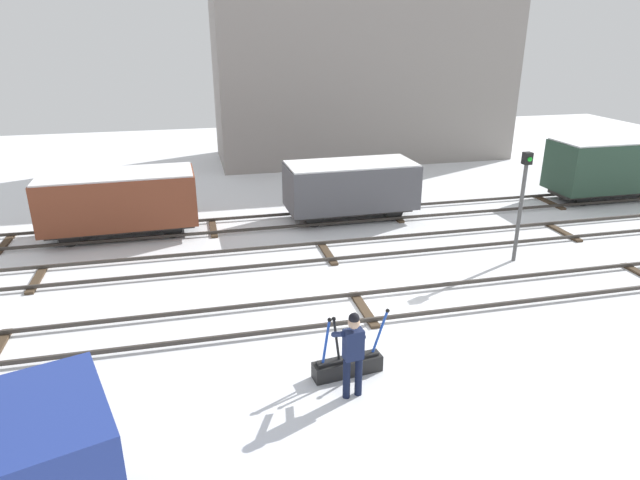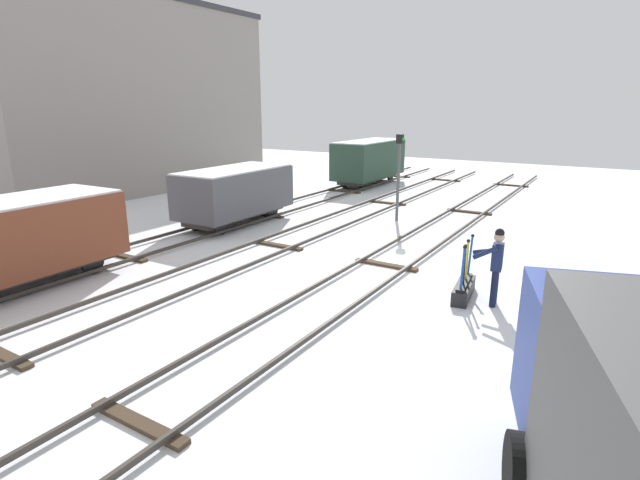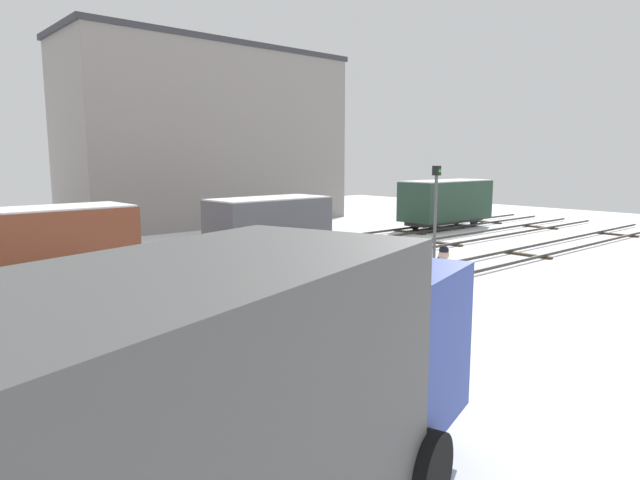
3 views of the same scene
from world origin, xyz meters
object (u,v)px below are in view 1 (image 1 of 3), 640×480
Objects in this scene: signal_post at (522,195)px; freight_car_back_track at (616,165)px; freight_car_near_switch at (351,187)px; freight_car_far_end at (119,200)px; switch_lever_frame at (348,364)px; rail_worker at (353,349)px.

freight_car_back_track is (7.89, 5.21, -0.68)m from signal_post.
freight_car_far_end is at bearing 178.68° from freight_car_near_switch.
freight_car_near_switch is (2.95, 9.95, 1.04)m from switch_lever_frame.
signal_post reaches higher than freight_car_far_end.
signal_post is 0.71× the size of freight_car_near_switch.
freight_car_far_end is 20.23m from freight_car_back_track.
freight_car_back_track reaches higher than freight_car_near_switch.
switch_lever_frame is 0.30× the size of freight_car_back_track.
freight_car_back_track is at bearing 33.42° from signal_post.
freight_car_near_switch is 11.82m from freight_car_back_track.
freight_car_near_switch reaches higher than switch_lever_frame.
freight_car_near_switch is 0.94× the size of freight_car_far_end.
freight_car_far_end is (-12.34, 5.21, -0.83)m from signal_post.
signal_post reaches higher than freight_car_back_track.
switch_lever_frame is 11.40m from freight_car_far_end.
freight_car_far_end is (-5.47, 9.95, 1.08)m from switch_lever_frame.
signal_post reaches higher than switch_lever_frame.
rail_worker is 11.93m from freight_car_far_end.
switch_lever_frame is 17.85m from freight_car_back_track.
switch_lever_frame is 10.42m from freight_car_near_switch.
signal_post is (6.87, 4.74, 1.91)m from switch_lever_frame.
switch_lever_frame is 0.49× the size of signal_post.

